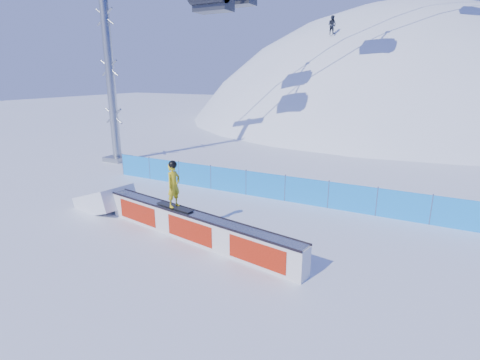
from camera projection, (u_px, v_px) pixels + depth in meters
The scene contains 7 objects.
ground at pixel (264, 243), 12.97m from camera, with size 160.00×160.00×0.00m, color white.
snow_hill at pixel (383, 245), 53.57m from camera, with size 64.00×64.00×64.00m.
safety_fence at pixel (306, 192), 16.63m from camera, with size 22.05×0.05×1.30m.
rail_box at pixel (195, 227), 12.98m from camera, with size 8.62×2.04×1.04m.
snow_ramp at pixel (106, 208), 16.28m from camera, with size 2.40×1.60×0.90m, color white, non-canonical shape.
snowboarder at pixel (174, 185), 13.18m from camera, with size 1.68×0.61×1.72m.
distant_skiers at pixel (432, 6), 34.79m from camera, with size 16.58×11.83×6.76m.
Camera 1 is at (4.84, -10.88, 5.65)m, focal length 28.00 mm.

